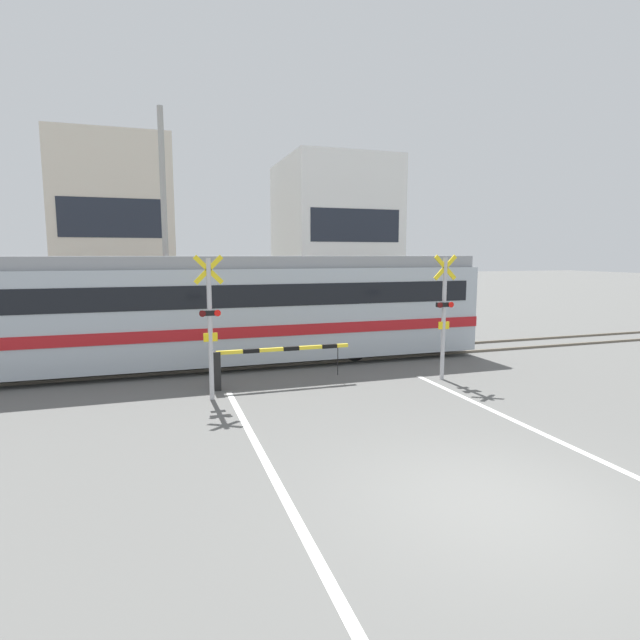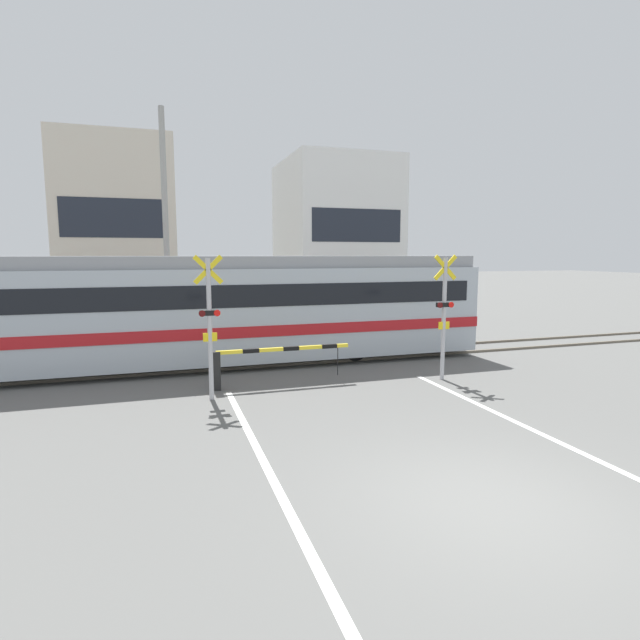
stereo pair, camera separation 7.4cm
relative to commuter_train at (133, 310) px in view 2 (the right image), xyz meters
name	(u,v)px [view 2 (the right image)]	position (x,y,z in m)	size (l,w,h in m)	color
ground_plane	(487,504)	(4.91, -9.85, -1.78)	(160.00, 160.00, 0.00)	#60605E
rail_track_near	(304,363)	(4.91, -0.72, -1.74)	(50.00, 0.10, 0.08)	#6B6051
rail_track_far	(292,354)	(4.91, 0.72, -1.74)	(50.00, 0.10, 0.08)	#6B6051
road_stripe_left	(277,487)	(2.27, -8.51, -1.78)	(0.14, 10.68, 0.01)	white
road_stripe_right	(566,445)	(7.55, -8.51, -1.78)	(0.14, 10.68, 0.01)	white
commuter_train	(133,310)	(0.00, 0.00, 0.00)	(21.43, 2.67, 3.34)	#ADB7C1
crossing_barrier_near	(254,359)	(2.97, -2.87, -1.06)	(3.61, 0.20, 1.00)	black
crossing_barrier_far	(328,324)	(6.85, 2.59, -1.06)	(3.61, 0.20, 1.00)	black
crossing_signal_left	(210,321)	(1.82, -3.65, 0.08)	(0.68, 0.15, 3.38)	#B2B2B7
crossing_signal_right	(444,311)	(8.00, -3.65, 0.08)	(0.68, 0.15, 3.38)	#B2B2B7
building_left_of_street	(120,231)	(-1.18, 14.39, 2.86)	(5.69, 7.50, 9.28)	beige
building_right_of_street	(335,236)	(11.26, 14.39, 2.74)	(6.24, 7.50, 9.04)	white
utility_pole_streetside	(166,227)	(1.07, 5.09, 2.66)	(0.22, 0.22, 8.89)	gray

